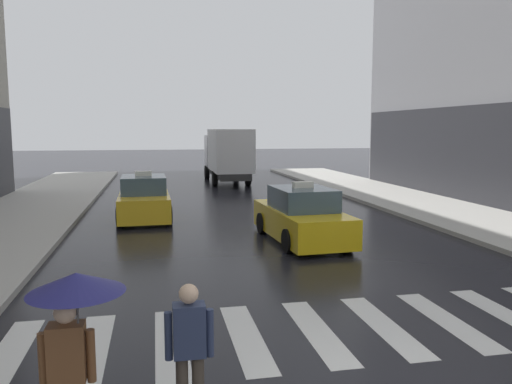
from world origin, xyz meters
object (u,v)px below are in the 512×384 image
at_px(taxi_lead, 302,217).
at_px(pedestrian_with_umbrella, 73,314).
at_px(taxi_second, 144,199).
at_px(pedestrian_plain_coat, 190,346).
at_px(box_truck, 228,154).

bearing_deg(taxi_lead, pedestrian_with_umbrella, -118.97).
distance_m(taxi_lead, taxi_second, 6.76).
bearing_deg(taxi_lead, pedestrian_plain_coat, -113.93).
relative_size(taxi_lead, box_truck, 0.61).
relative_size(taxi_second, pedestrian_with_umbrella, 2.36).
bearing_deg(pedestrian_with_umbrella, taxi_second, 88.38).
bearing_deg(pedestrian_plain_coat, taxi_second, 93.19).
bearing_deg(pedestrian_plain_coat, box_truck, 80.87).
bearing_deg(box_truck, taxi_second, -112.41).
distance_m(taxi_lead, box_truck, 16.72).
height_order(taxi_second, pedestrian_plain_coat, taxi_second).
distance_m(taxi_lead, pedestrian_with_umbrella, 10.62).
xyz_separation_m(pedestrian_with_umbrella, pedestrian_plain_coat, (1.17, 0.34, -0.58)).
xyz_separation_m(taxi_second, pedestrian_with_umbrella, (-0.40, -14.10, 0.79)).
bearing_deg(taxi_second, box_truck, 67.59).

